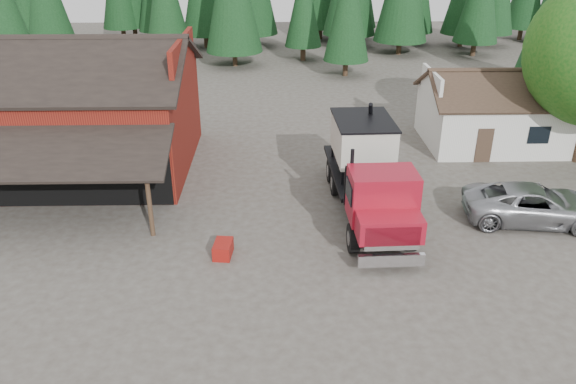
{
  "coord_description": "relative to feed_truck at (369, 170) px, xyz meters",
  "views": [
    {
      "loc": [
        -0.19,
        -19.26,
        12.33
      ],
      "look_at": [
        0.3,
        2.57,
        1.8
      ],
      "focal_mm": 35.0,
      "sensor_mm": 36.0,
      "label": 1
    }
  ],
  "objects": [
    {
      "name": "equip_box",
      "position": [
        -6.41,
        -3.65,
        -1.87
      ],
      "size": [
        0.81,
        1.16,
        0.6
      ],
      "primitive_type": "cube",
      "rotation": [
        0.0,
        0.0,
        -0.1
      ],
      "color": "maroon",
      "rests_on": "ground"
    },
    {
      "name": "conifer_backdrop",
      "position": [
        -4.01,
        37.97,
        -2.17
      ],
      "size": [
        76.0,
        16.0,
        16.0
      ],
      "primitive_type": null,
      "color": "black",
      "rests_on": "ground"
    },
    {
      "name": "farmhouse",
      "position": [
        8.99,
        8.96,
        -0.5
      ],
      "size": [
        8.6,
        6.42,
        4.65
      ],
      "color": "silver",
      "rests_on": "ground"
    },
    {
      "name": "near_pine_b",
      "position": [
        1.99,
        25.97,
        3.72
      ],
      "size": [
        3.96,
        3.96,
        10.4
      ],
      "color": "#382619",
      "rests_on": "ground"
    },
    {
      "name": "ground",
      "position": [
        -4.01,
        -4.03,
        -2.17
      ],
      "size": [
        120.0,
        120.0,
        0.0
      ],
      "primitive_type": "plane",
      "color": "#464037",
      "rests_on": "ground"
    },
    {
      "name": "red_barn",
      "position": [
        -15.01,
        5.87,
        0.52
      ],
      "size": [
        12.8,
        13.63,
        7.18
      ],
      "color": "maroon",
      "rests_on": "ground"
    },
    {
      "name": "feed_truck",
      "position": [
        0.0,
        0.0,
        0.0
      ],
      "size": [
        3.32,
        10.36,
        4.64
      ],
      "rotation": [
        0.0,
        0.0,
        0.04
      ],
      "color": "black",
      "rests_on": "ground"
    },
    {
      "name": "near_pine_c",
      "position": [
        17.99,
        21.97,
        4.72
      ],
      "size": [
        4.84,
        4.84,
        12.4
      ],
      "color": "#382619",
      "rests_on": "ground"
    },
    {
      "name": "near_pine_a",
      "position": [
        -26.01,
        23.97,
        4.22
      ],
      "size": [
        4.4,
        4.4,
        11.4
      ],
      "color": "#382619",
      "rests_on": "ground"
    },
    {
      "name": "silver_car",
      "position": [
        7.38,
        -1.03,
        -1.32
      ],
      "size": [
        6.44,
        3.57,
        1.7
      ],
      "primitive_type": "imported",
      "rotation": [
        0.0,
        0.0,
        1.45
      ],
      "color": "#9EA0A5",
      "rests_on": "ground"
    }
  ]
}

